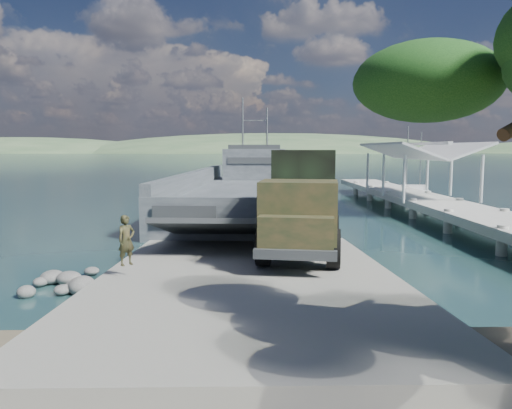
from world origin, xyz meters
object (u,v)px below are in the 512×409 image
(sailboat_near, at_px, (407,193))
(military_truck, at_px, (303,200))
(soldier, at_px, (127,252))
(pier, at_px, (422,192))
(sailboat_far, at_px, (420,192))
(landing_craft, at_px, (248,198))

(sailboat_near, bearing_deg, military_truck, -123.95)
(soldier, distance_m, sailboat_near, 38.56)
(pier, bearing_deg, soldier, -130.39)
(pier, distance_m, military_truck, 18.93)
(pier, height_order, sailboat_far, sailboat_far)
(pier, relative_size, landing_craft, 1.21)
(pier, distance_m, sailboat_far, 14.74)
(military_truck, relative_size, sailboat_far, 1.41)
(pier, bearing_deg, sailboat_far, 71.42)
(soldier, xyz_separation_m, sailboat_far, (21.75, 33.99, -0.99))
(soldier, bearing_deg, military_truck, -10.00)
(pier, bearing_deg, sailboat_near, 76.75)
(landing_craft, bearing_deg, sailboat_far, 34.85)
(pier, bearing_deg, landing_craft, 165.20)
(military_truck, xyz_separation_m, sailboat_far, (15.33, 29.54, -2.25))
(pier, relative_size, sailboat_near, 6.10)
(sailboat_far, bearing_deg, pier, -92.93)
(military_truck, xyz_separation_m, soldier, (-6.42, -4.45, -1.26))
(pier, xyz_separation_m, military_truck, (-10.65, -15.62, 1.00))
(soldier, bearing_deg, sailboat_near, 13.88)
(pier, xyz_separation_m, landing_craft, (-12.91, 3.41, -0.73))
(landing_craft, height_order, soldier, landing_craft)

